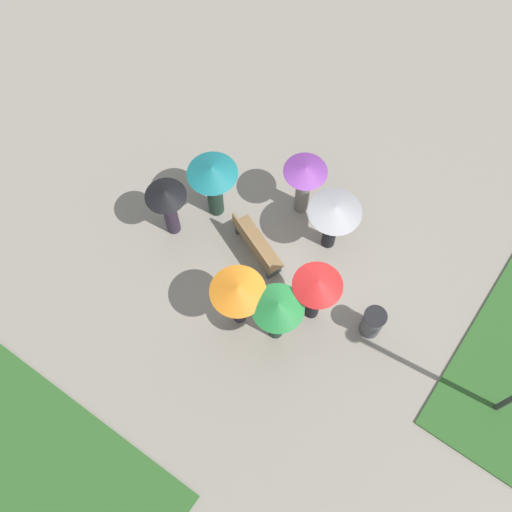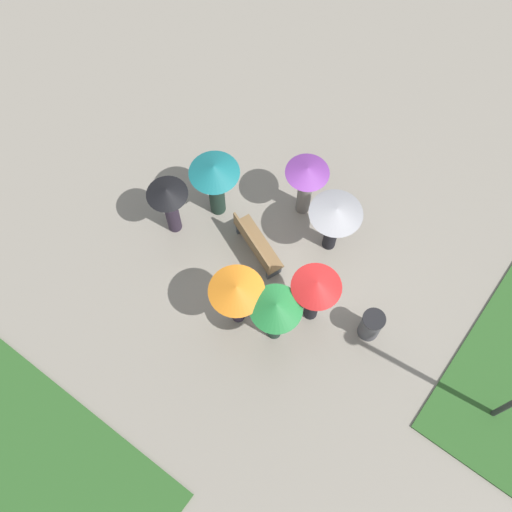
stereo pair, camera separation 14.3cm
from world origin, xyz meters
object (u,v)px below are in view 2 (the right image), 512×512
object	(u,v)px
trash_bin	(371,325)
crowd_person_teal	(215,179)
crowd_person_black	(169,202)
crowd_person_grey	(335,218)
park_bench	(256,245)
crowd_person_orange	(237,294)
crowd_person_purple	(306,182)
crowd_person_green	(276,312)
crowd_person_red	(316,290)

from	to	relation	value
trash_bin	crowd_person_teal	world-z (taller)	crowd_person_teal
crowd_person_teal	crowd_person_black	xyz separation A→B (m)	(0.54, 1.01, -0.17)
trash_bin	crowd_person_grey	size ratio (longest dim) A/B	0.51
park_bench	crowd_person_black	xyz separation A→B (m)	(2.00, 0.59, 0.78)
trash_bin	crowd_person_teal	xyz separation A→B (m)	(4.65, -0.49, 0.96)
trash_bin	crowd_person_orange	world-z (taller)	crowd_person_orange
park_bench	trash_bin	world-z (taller)	trash_bin
park_bench	crowd_person_purple	world-z (taller)	crowd_person_purple
crowd_person_purple	crowd_person_teal	bearing A→B (deg)	146.78
park_bench	crowd_person_purple	xyz separation A→B (m)	(-0.20, -1.66, 0.81)
crowd_person_grey	crowd_person_black	distance (m)	3.73
crowd_person_teal	crowd_person_grey	bearing A→B (deg)	-98.72
crowd_person_grey	crowd_person_purple	size ratio (longest dim) A/B	0.96
crowd_person_grey	crowd_person_green	xyz separation A→B (m)	(-0.24, 2.57, 0.07)
crowd_person_green	crowd_person_red	world-z (taller)	crowd_person_red
crowd_person_grey	crowd_person_purple	xyz separation A→B (m)	(1.06, -0.43, -0.10)
crowd_person_orange	park_bench	bearing A→B (deg)	31.38
crowd_person_purple	trash_bin	bearing A→B (deg)	-99.94
park_bench	crowd_person_orange	bearing A→B (deg)	134.82
crowd_person_green	crowd_person_red	size ratio (longest dim) A/B	0.96
crowd_person_teal	crowd_person_green	bearing A→B (deg)	-146.01
crowd_person_grey	crowd_person_teal	world-z (taller)	crowd_person_teal
crowd_person_black	park_bench	bearing A→B (deg)	13.18
crowd_person_green	crowd_person_black	distance (m)	3.58
park_bench	crowd_person_grey	distance (m)	1.98
crowd_person_grey	crowd_person_teal	bearing A→B (deg)	108.55
crowd_person_purple	crowd_person_red	xyz separation A→B (m)	(-1.69, 2.14, 0.21)
park_bench	trash_bin	xyz separation A→B (m)	(-3.19, 0.07, -0.00)
crowd_person_orange	crowd_person_purple	bearing A→B (deg)	16.67
park_bench	crowd_person_grey	world-z (taller)	crowd_person_grey
crowd_person_grey	crowd_person_black	xyz separation A→B (m)	(3.25, 1.81, -0.12)
crowd_person_green	crowd_person_orange	bearing A→B (deg)	60.29
crowd_person_grey	crowd_person_green	world-z (taller)	crowd_person_green
crowd_person_red	crowd_person_grey	bearing A→B (deg)	-41.40
crowd_person_black	crowd_person_red	bearing A→B (deg)	-1.71
crowd_person_red	crowd_person_green	bearing A→B (deg)	93.25
crowd_person_purple	crowd_person_teal	distance (m)	2.07
crowd_person_grey	crowd_person_red	world-z (taller)	crowd_person_red
crowd_person_orange	crowd_person_red	world-z (taller)	crowd_person_red
crowd_person_grey	crowd_person_teal	distance (m)	2.83
crowd_person_grey	park_bench	bearing A→B (deg)	136.29
crowd_person_red	crowd_person_teal	world-z (taller)	crowd_person_red
crowd_person_purple	park_bench	bearing A→B (deg)	-166.78
crowd_person_grey	crowd_person_black	size ratio (longest dim) A/B	0.99
crowd_person_red	park_bench	bearing A→B (deg)	13.86
crowd_person_green	crowd_person_teal	size ratio (longest dim) A/B	0.97
park_bench	crowd_person_green	bearing A→B (deg)	160.61
crowd_person_grey	crowd_person_red	distance (m)	1.82
crowd_person_orange	crowd_person_teal	bearing A→B (deg)	56.16
crowd_person_red	crowd_person_black	bearing A→B (deg)	29.75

